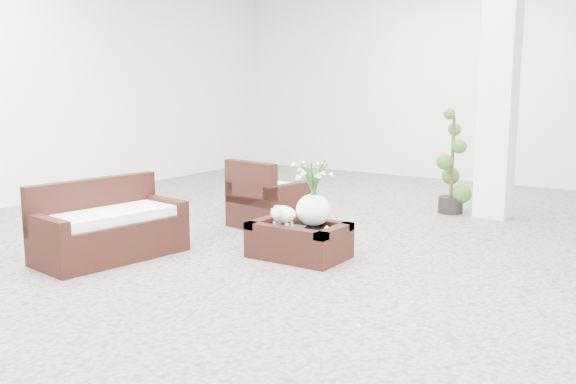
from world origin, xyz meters
The scene contains 9 objects.
ground centered at (0.00, 0.00, 0.00)m, with size 11.00×11.00×0.00m, color gray.
column centered at (1.20, 2.80, 1.75)m, with size 0.40×0.40×3.50m, color white.
coffee_table centered at (0.19, -0.19, 0.16)m, with size 0.90×0.60×0.31m, color black.
sheep_figurine centered at (0.07, -0.29, 0.42)m, with size 0.28×0.23×0.21m, color white.
planter_narcissus centered at (0.29, -0.09, 0.71)m, with size 0.44×0.44×0.80m, color white, non-canonical shape.
tealight centered at (0.49, -0.17, 0.33)m, with size 0.04×0.04×0.03m, color white.
armchair centered at (-0.86, 0.79, 0.40)m, with size 0.75×0.72×0.80m, color black.
loveseat centered at (-1.33, -1.21, 0.38)m, with size 1.41×0.68×0.75m, color black.
topiary centered at (0.67, 2.73, 0.67)m, with size 0.36×0.36×1.33m, color #28511A, non-canonical shape.
Camera 1 is at (3.51, -5.42, 1.72)m, focal length 40.75 mm.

